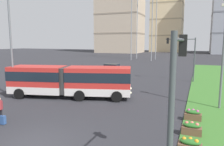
{
  "coord_description": "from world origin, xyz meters",
  "views": [
    {
      "loc": [
        7.85,
        -8.37,
        5.36
      ],
      "look_at": [
        -0.36,
        11.72,
        2.2
      ],
      "focal_mm": 34.31,
      "sensor_mm": 36.0,
      "label": 1
    }
  ],
  "objects": [
    {
      "name": "car_silver_hatch",
      "position": [
        -6.04,
        25.79,
        0.75
      ],
      "size": [
        4.43,
        2.08,
        1.58
      ],
      "color": "#B7BABF",
      "rests_on": "ground"
    },
    {
      "name": "traffic_light_near_right",
      "position": [
        7.26,
        -1.88,
        3.88
      ],
      "size": [
        0.28,
        3.42,
        5.63
      ],
      "color": "#474C51",
      "rests_on": "ground"
    },
    {
      "name": "apartment_tower_westcentre",
      "position": [
        -9.53,
        114.29,
        25.29
      ],
      "size": [
        16.46,
        15.3,
        50.53
      ],
      "color": "beige",
      "rests_on": "ground"
    },
    {
      "name": "streetlight_left",
      "position": [
        -8.5,
        6.7,
        5.32
      ],
      "size": [
        0.7,
        0.28,
        9.75
      ],
      "color": "slate",
      "rests_on": "ground"
    },
    {
      "name": "ground_plane",
      "position": [
        0.0,
        0.0,
        0.0
      ],
      "size": [
        260.0,
        260.0,
        0.0
      ],
      "primitive_type": "plane",
      "color": "#2D2D33"
    },
    {
      "name": "apartment_tower_west",
      "position": [
        -30.0,
        95.11,
        22.96
      ],
      "size": [
        21.65,
        16.59,
        45.88
      ],
      "color": "#C6B299",
      "rests_on": "ground"
    },
    {
      "name": "flower_planter_0",
      "position": [
        7.66,
        2.0,
        0.43
      ],
      "size": [
        1.1,
        0.56,
        0.74
      ],
      "color": "brown",
      "rests_on": "grass_median"
    },
    {
      "name": "traffic_light_far_right",
      "position": [
        5.98,
        22.0,
        4.09
      ],
      "size": [
        3.92,
        0.28,
        5.93
      ],
      "color": "#474C51",
      "rests_on": "ground"
    },
    {
      "name": "flower_planter_1",
      "position": [
        7.66,
        4.22,
        0.43
      ],
      "size": [
        1.1,
        0.56,
        0.74
      ],
      "color": "brown",
      "rests_on": "grass_median"
    },
    {
      "name": "articulated_bus",
      "position": [
        -3.64,
        8.95,
        1.65
      ],
      "size": [
        12.0,
        5.58,
        3.0
      ],
      "color": "red",
      "rests_on": "ground"
    },
    {
      "name": "streetlight_median",
      "position": [
        9.56,
        10.33,
        4.56
      ],
      "size": [
        0.7,
        0.28,
        8.24
      ],
      "color": "slate",
      "rests_on": "ground"
    },
    {
      "name": "flower_planter_2",
      "position": [
        7.66,
        6.74,
        0.43
      ],
      "size": [
        1.1,
        0.56,
        0.74
      ],
      "color": "brown",
      "rests_on": "grass_median"
    },
    {
      "name": "rolling_suitcase",
      "position": [
        -3.84,
        1.31,
        0.31
      ],
      "size": [
        0.39,
        0.28,
        0.97
      ],
      "color": "#335693",
      "rests_on": "ground"
    }
  ]
}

